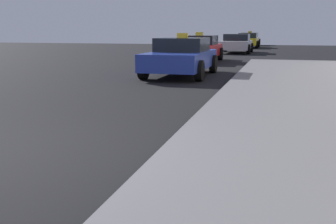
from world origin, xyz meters
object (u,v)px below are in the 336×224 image
(car_white, at_px, (250,39))
(car_yellow, at_px, (248,40))
(car_silver, at_px, (236,43))
(car_blue, at_px, (181,57))
(car_red, at_px, (199,48))

(car_white, bearing_deg, car_yellow, 92.67)
(car_silver, bearing_deg, car_white, -89.22)
(car_yellow, bearing_deg, car_white, -87.33)
(car_silver, distance_m, car_white, 15.00)
(car_blue, relative_size, car_yellow, 0.90)
(car_white, bearing_deg, car_silver, 90.78)
(car_silver, relative_size, car_white, 1.06)
(car_yellow, bearing_deg, car_silver, 89.38)
(car_blue, height_order, car_white, same)
(car_silver, bearing_deg, car_yellow, -90.62)
(car_blue, bearing_deg, car_yellow, -91.06)
(car_red, height_order, car_white, same)
(car_blue, height_order, car_red, same)
(car_red, xyz_separation_m, car_yellow, (1.12, 16.74, 0.00))
(car_blue, height_order, car_yellow, car_blue)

